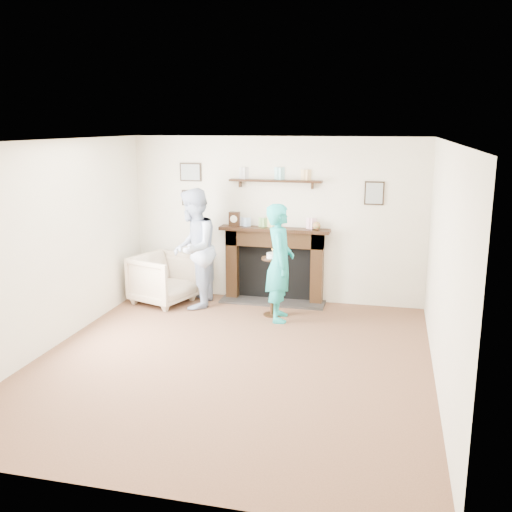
% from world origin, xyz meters
% --- Properties ---
extents(ground, '(5.00, 5.00, 0.00)m').
position_xyz_m(ground, '(0.00, 0.00, 0.00)').
color(ground, brown).
rests_on(ground, ground).
extents(room_shell, '(4.54, 5.02, 2.52)m').
position_xyz_m(room_shell, '(-0.00, 0.69, 1.62)').
color(room_shell, beige).
rests_on(room_shell, ground).
extents(armchair, '(1.04, 1.03, 0.75)m').
position_xyz_m(armchair, '(-1.62, 1.90, 0.00)').
color(armchair, '#C2AF90').
rests_on(armchair, ground).
extents(man, '(0.77, 0.94, 1.77)m').
position_xyz_m(man, '(-1.10, 1.85, 0.00)').
color(man, '#A1AFCA').
rests_on(man, ground).
extents(woman, '(0.49, 0.66, 1.63)m').
position_xyz_m(woman, '(0.25, 1.56, 0.00)').
color(woman, '#1FA7B3').
rests_on(woman, ground).
extents(pedestal_table, '(0.30, 0.30, 0.97)m').
position_xyz_m(pedestal_table, '(0.11, 1.70, 0.60)').
color(pedestal_table, black).
rests_on(pedestal_table, ground).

